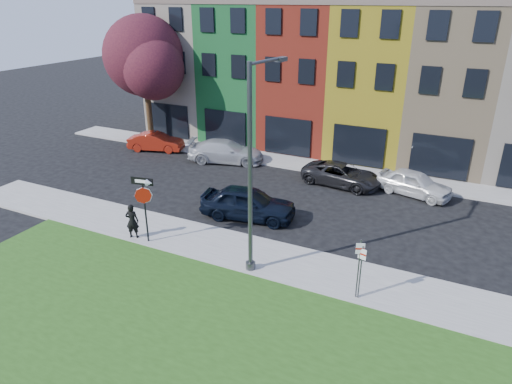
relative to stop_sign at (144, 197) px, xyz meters
The scene contains 15 objects.
ground 6.71m from the stop_sign, 17.42° to the right, with size 120.00×120.00×0.00m, color black.
sidewalk_near 8.39m from the stop_sign, ahead, with size 40.00×3.00×0.12m, color gray.
sidewalk_far 13.65m from the stop_sign, 77.14° to the left, with size 40.00×2.40×0.12m, color gray.
rowhouse_block 19.79m from the stop_sign, 79.74° to the left, with size 30.00×10.12×10.00m.
stop_sign is the anchor object (origin of this frame).
man 1.64m from the stop_sign, behind, with size 0.71×0.60×1.67m, color black.
sedan_near 5.51m from the stop_sign, 56.61° to the left, with size 5.09×2.71×1.65m, color black.
parked_car_red 14.14m from the stop_sign, 125.85° to the left, with size 4.27×2.53×1.33m, color maroon.
parked_car_silver 11.81m from the stop_sign, 101.76° to the left, with size 5.56×3.52×1.50m, color #ACADB1.
parked_car_dark 12.48m from the stop_sign, 61.29° to the left, with size 4.93×2.66×1.31m, color black.
parked_car_white 15.13m from the stop_sign, 48.00° to the left, with size 4.50×2.71×1.43m, color silver.
street_lamp 5.64m from the stop_sign, ahead, with size 0.66×2.57×8.31m.
parking_sign_a 9.78m from the stop_sign, ahead, with size 0.31×0.12×2.19m.
parking_sign_b 9.69m from the stop_sign, ahead, with size 0.30×0.17×2.43m.
tree_purple 16.90m from the stop_sign, 126.99° to the left, with size 7.01×6.13×9.30m.
Camera 1 is at (6.52, -12.44, 10.45)m, focal length 32.00 mm.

